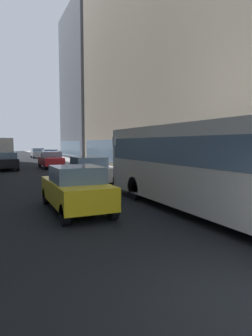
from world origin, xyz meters
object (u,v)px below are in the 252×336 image
at_px(transit_bus, 214,163).
at_px(car_white_van, 88,170).
at_px(car_blue_hatchback, 50,156).
at_px(car_silver_sedan, 38,153).
at_px(car_black_suv, 6,161).
at_px(box_truck, 2,149).
at_px(car_yellow_taxi, 76,188).
at_px(car_red_coupe, 51,160).

bearing_deg(transit_bus, car_white_van, 100.20).
bearing_deg(transit_bus, car_blue_hatchback, 90.00).
height_order(transit_bus, car_silver_sedan, transit_bus).
relative_size(car_black_suv, box_truck, 0.63).
height_order(car_yellow_taxi, box_truck, box_truck).
height_order(car_blue_hatchback, car_black_suv, same).
relative_size(transit_bus, car_red_coupe, 2.55).
distance_m(car_black_suv, box_truck, 12.26).
xyz_separation_m(car_silver_sedan, car_black_suv, (-5.60, -21.61, 0.00)).
distance_m(car_white_van, car_blue_hatchback, 22.46).
height_order(car_red_coupe, car_blue_hatchback, same).
bearing_deg(car_black_suv, box_truck, 90.00).
height_order(car_yellow_taxi, car_silver_sedan, same).
distance_m(car_red_coupe, car_black_suv, 4.00).
xyz_separation_m(car_yellow_taxi, box_truck, (-1.60, 30.77, 0.85)).
xyz_separation_m(transit_bus, car_red_coupe, (-1.60, 21.20, -0.95)).
distance_m(transit_bus, car_black_suv, 21.78).
xyz_separation_m(car_red_coupe, car_blue_hatchback, (1.60, 10.09, -0.00)).
height_order(car_red_coupe, box_truck, box_truck).
relative_size(car_white_van, car_blue_hatchback, 1.02).
bearing_deg(box_truck, car_blue_hatchback, -19.29).
bearing_deg(box_truck, car_red_coupe, -71.64).
height_order(car_yellow_taxi, car_white_van, same).
bearing_deg(car_red_coupe, car_black_suv, -177.49).
height_order(car_blue_hatchback, box_truck, box_truck).
relative_size(car_red_coupe, car_black_suv, 0.96).
bearing_deg(car_white_van, car_red_coupe, 90.00).
height_order(car_black_suv, box_truck, box_truck).
relative_size(car_red_coupe, car_blue_hatchback, 1.10).
relative_size(car_yellow_taxi, car_silver_sedan, 0.96).
bearing_deg(car_white_van, transit_bus, -79.80).
distance_m(car_silver_sedan, car_black_suv, 22.33).
distance_m(car_white_van, box_truck, 24.70).
xyz_separation_m(car_blue_hatchback, box_truck, (-5.60, 1.96, 0.85)).
height_order(car_white_van, box_truck, box_truck).
distance_m(car_silver_sedan, car_white_van, 33.79).
height_order(car_silver_sedan, car_black_suv, same).
bearing_deg(car_silver_sedan, transit_bus, -90.00).
xyz_separation_m(car_silver_sedan, car_blue_hatchback, (-0.00, -11.35, -0.00)).
bearing_deg(car_red_coupe, car_white_van, -90.00).
bearing_deg(car_yellow_taxi, car_red_coupe, 82.69).
height_order(car_red_coupe, car_silver_sedan, same).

